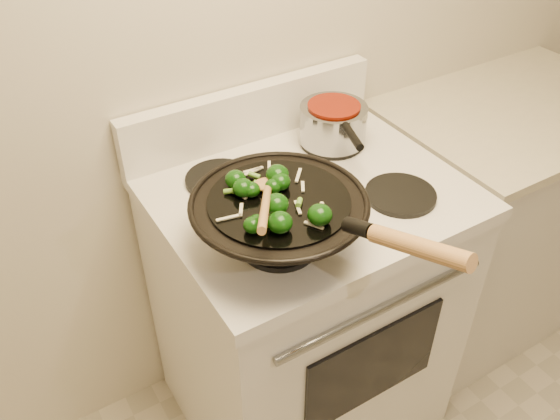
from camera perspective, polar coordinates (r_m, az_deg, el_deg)
stove at (r=1.83m, az=2.27°, el=-9.35°), size 0.78×0.67×1.08m
counter_unit at (r=2.32m, az=19.82°, el=-0.52°), size 0.87×0.62×0.91m
wok at (r=1.30m, az=0.05°, el=-0.95°), size 0.39×0.65×0.26m
stirfry at (r=1.25m, az=-0.81°, el=1.20°), size 0.25×0.27×0.05m
wooden_spoon at (r=1.22m, az=-1.31°, el=1.31°), size 0.20×0.27×0.11m
saucepan at (r=1.68m, az=5.15°, el=8.34°), size 0.19×0.30×0.11m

